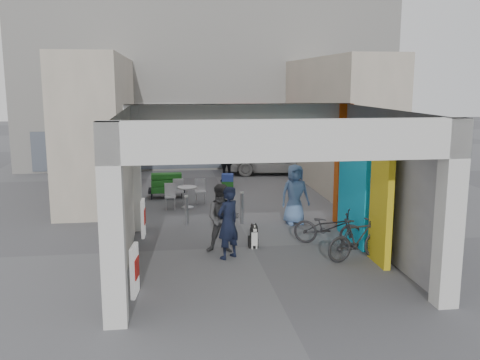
{
  "coord_description": "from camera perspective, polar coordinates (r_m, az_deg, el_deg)",
  "views": [
    {
      "loc": [
        -2.05,
        -12.81,
        4.14
      ],
      "look_at": [
        -0.16,
        1.0,
        1.54
      ],
      "focal_mm": 40.0,
      "sensor_mm": 36.0,
      "label": 1
    }
  ],
  "objects": [
    {
      "name": "advert_board_near",
      "position": [
        10.75,
        -11.17,
        -9.42
      ],
      "size": [
        0.16,
        0.56,
        1.0
      ],
      "rotation": [
        0.0,
        0.0,
        -0.12
      ],
      "color": "white",
      "rests_on": "ground"
    },
    {
      "name": "border_collie",
      "position": [
        13.49,
        1.46,
        -6.15
      ],
      "size": [
        0.24,
        0.47,
        0.65
      ],
      "rotation": [
        0.0,
        0.0,
        -0.08
      ],
      "color": "black",
      "rests_on": "ground"
    },
    {
      "name": "man_crates",
      "position": [
        21.9,
        -1.42,
        2.08
      ],
      "size": [
        1.15,
        0.72,
        1.82
      ],
      "primitive_type": "imported",
      "rotation": [
        0.0,
        0.0,
        3.42
      ],
      "color": "black",
      "rests_on": "ground"
    },
    {
      "name": "produce_stand",
      "position": [
        19.33,
        -7.82,
        -0.88
      ],
      "size": [
        1.3,
        0.7,
        0.85
      ],
      "rotation": [
        0.0,
        0.0,
        0.09
      ],
      "color": "black",
      "rests_on": "ground"
    },
    {
      "name": "man_with_dog",
      "position": [
        12.55,
        -1.29,
        -4.58
      ],
      "size": [
        0.75,
        0.71,
        1.73
      ],
      "primitive_type": "imported",
      "rotation": [
        0.0,
        0.0,
        3.8
      ],
      "color": "black",
      "rests_on": "ground"
    },
    {
      "name": "plaza_bldg_left",
      "position": [
        20.52,
        -14.69,
        5.64
      ],
      "size": [
        2.0,
        9.0,
        5.0
      ],
      "primitive_type": "cube",
      "color": "#B7AA98",
      "rests_on": "ground"
    },
    {
      "name": "man_back_turned",
      "position": [
        12.99,
        -1.85,
        -4.12
      ],
      "size": [
        0.93,
        0.78,
        1.7
      ],
      "primitive_type": "imported",
      "rotation": [
        0.0,
        0.0,
        -0.19
      ],
      "color": "#3A3A3C",
      "rests_on": "ground"
    },
    {
      "name": "arcade_canopy",
      "position": [
        12.4,
        4.37,
        2.0
      ],
      "size": [
        6.4,
        6.45,
        6.4
      ],
      "color": "beige",
      "rests_on": "ground"
    },
    {
      "name": "plaza_bldg_right",
      "position": [
        21.4,
        10.12,
        6.01
      ],
      "size": [
        2.0,
        9.0,
        5.0
      ],
      "primitive_type": "cube",
      "color": "#B7AA98",
      "rests_on": "ground"
    },
    {
      "name": "cafe_set",
      "position": [
        18.01,
        -6.02,
        -1.82
      ],
      "size": [
        1.38,
        1.12,
        0.84
      ],
      "rotation": [
        0.0,
        0.0,
        0.38
      ],
      "color": "#AFAEB3",
      "rests_on": "ground"
    },
    {
      "name": "man_elderly",
      "position": [
        15.64,
        5.88,
        -1.53
      ],
      "size": [
        0.94,
        0.69,
        1.76
      ],
      "primitive_type": "imported",
      "rotation": [
        0.0,
        0.0,
        0.16
      ],
      "color": "#5979AD",
      "rests_on": "ground"
    },
    {
      "name": "white_van",
      "position": [
        24.11,
        3.41,
        2.47
      ],
      "size": [
        4.62,
        2.33,
        1.51
      ],
      "primitive_type": "imported",
      "rotation": [
        0.0,
        0.0,
        1.44
      ],
      "color": "silver",
      "rests_on": "ground"
    },
    {
      "name": "bollard_right",
      "position": [
        16.01,
        5.28,
        -2.76
      ],
      "size": [
        0.09,
        0.09,
        0.93
      ],
      "primitive_type": "cylinder",
      "color": "gray",
      "rests_on": "ground"
    },
    {
      "name": "far_building",
      "position": [
        26.88,
        -3.47,
        10.23
      ],
      "size": [
        18.0,
        4.08,
        8.0
      ],
      "color": "silver",
      "rests_on": "ground"
    },
    {
      "name": "advert_board_far",
      "position": [
        14.62,
        -10.28,
        -4.01
      ],
      "size": [
        0.12,
        0.55,
        1.0
      ],
      "rotation": [
        0.0,
        0.0,
        -0.03
      ],
      "color": "white",
      "rests_on": "ground"
    },
    {
      "name": "bollard_center",
      "position": [
        15.61,
        0.2,
        -3.04
      ],
      "size": [
        0.09,
        0.09,
        0.94
      ],
      "primitive_type": "cylinder",
      "color": "gray",
      "rests_on": "ground"
    },
    {
      "name": "crate_stack",
      "position": [
        20.85,
        -1.34,
        -0.1
      ],
      "size": [
        0.5,
        0.41,
        0.56
      ],
      "rotation": [
        0.0,
        0.0,
        -0.15
      ],
      "color": "#185518",
      "rests_on": "ground"
    },
    {
      "name": "ground",
      "position": [
        13.61,
        1.26,
        -7.14
      ],
      "size": [
        90.0,
        90.0,
        0.0
      ],
      "primitive_type": "plane",
      "color": "#59595E",
      "rests_on": "ground"
    },
    {
      "name": "bicycle_front",
      "position": [
        13.8,
        9.4,
        -5.01
      ],
      "size": [
        1.87,
        1.37,
        0.94
      ],
      "primitive_type": "imported",
      "rotation": [
        0.0,
        0.0,
        1.09
      ],
      "color": "black",
      "rests_on": "ground"
    },
    {
      "name": "bollard_left",
      "position": [
        15.64,
        -5.73,
        -3.25
      ],
      "size": [
        0.09,
        0.09,
        0.84
      ],
      "primitive_type": "cylinder",
      "color": "gray",
      "rests_on": "ground"
    },
    {
      "name": "bicycle_rear",
      "position": [
        12.83,
        12.47,
        -6.21
      ],
      "size": [
        1.71,
        0.9,
        0.99
      ],
      "primitive_type": "imported",
      "rotation": [
        0.0,
        0.0,
        1.85
      ],
      "color": "black",
      "rests_on": "ground"
    }
  ]
}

